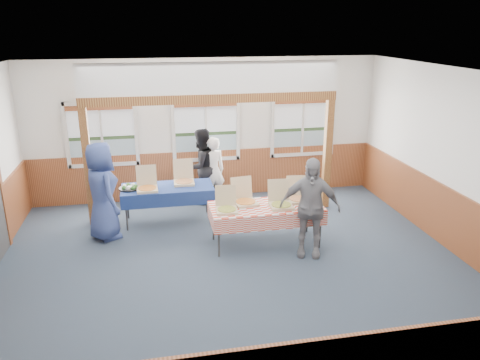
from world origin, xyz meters
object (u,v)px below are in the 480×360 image
Objects in this scene: person_grey at (310,207)px; table_right at (266,208)px; table_left at (168,189)px; man_blue at (102,191)px; woman_white at (213,171)px; woman_black at (201,166)px.

table_right is at bearing 159.59° from person_grey.
table_right is at bearing -26.76° from table_left.
table_right is at bearing -131.12° from man_blue.
table_right is 1.43× the size of woman_white.
table_right is 2.33m from woman_white.
woman_black reaches higher than table_right.
table_left is 0.89× the size of table_right.
man_blue is (-2.27, -1.38, 0.16)m from woman_white.
woman_black is (-0.25, 0.10, 0.08)m from woman_white.
woman_white is at bearing 50.85° from table_left.
man_blue is at bearing 178.82° from person_grey.
table_right is 3.07m from man_blue.
man_blue reaches higher than woman_white.
table_left and table_right have the same top height.
woman_black reaches higher than woman_white.
person_grey is (1.56, -2.88, 0.03)m from woman_black.
woman_white is 3.07m from person_grey.
woman_black is at bearing -35.47° from woman_white.
man_blue is 1.05× the size of person_grey.
man_blue is at bearing 4.97° from woman_black.
table_left is 3.06m from person_grey.
person_grey is (2.36, -1.94, 0.19)m from table_left.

